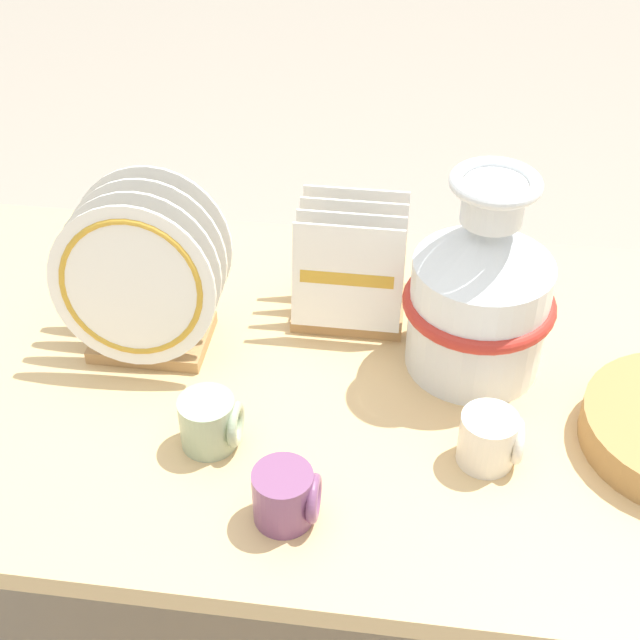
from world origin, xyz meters
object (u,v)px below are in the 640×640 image
Objects in this scene: ceramic_vase at (481,290)px; mug_sage_glaze at (211,422)px; dish_rack_square_plates at (350,277)px; mug_plum_glaze at (286,496)px; mug_cream_glaze at (491,439)px; dish_rack_round_plates at (143,284)px.

ceramic_vase reaches higher than mug_sage_glaze.
mug_sage_glaze is at bearing -148.22° from ceramic_vase.
dish_rack_square_plates is at bearing 63.68° from mug_sage_glaze.
ceramic_vase is 0.44m from mug_plum_glaze.
ceramic_vase reaches higher than mug_plum_glaze.
mug_cream_glaze is (0.02, -0.21, -0.10)m from ceramic_vase.
mug_cream_glaze and mug_sage_glaze have the same top height.
dish_rack_round_plates is at bearing 161.77° from mug_cream_glaze.
mug_cream_glaze is at bearing -83.54° from ceramic_vase.
dish_rack_square_plates is 2.27× the size of mug_plum_glaze.
mug_plum_glaze is at bearing -94.43° from dish_rack_square_plates.
dish_rack_round_plates is 0.43m from mug_plum_glaze.
mug_plum_glaze is 1.00× the size of mug_sage_glaze.
dish_rack_round_plates is 0.58m from mug_cream_glaze.
dish_rack_round_plates is at bearing 126.66° from mug_sage_glaze.
dish_rack_round_plates is 3.19× the size of mug_sage_glaze.
dish_rack_round_plates reaches higher than mug_cream_glaze.
dish_rack_square_plates is (0.31, 0.13, -0.05)m from dish_rack_round_plates.
dish_rack_square_plates reaches higher than mug_sage_glaze.
mug_plum_glaze and mug_sage_glaze have the same top height.
ceramic_vase is 3.82× the size of mug_cream_glaze.
mug_cream_glaze is at bearing 2.93° from mug_sage_glaze.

